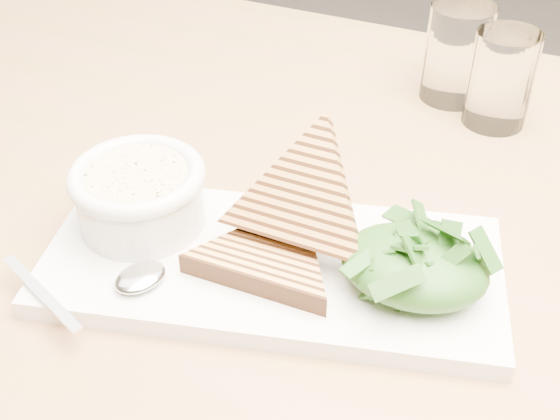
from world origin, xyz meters
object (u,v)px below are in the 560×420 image
(soup_bowl, at_px, (141,202))
(glass_far, at_px, (457,53))
(glass_near, at_px, (501,79))
(platter, at_px, (272,266))
(table_top, at_px, (345,247))

(soup_bowl, xyz_separation_m, glass_far, (0.21, 0.33, 0.02))
(soup_bowl, xyz_separation_m, glass_near, (0.26, 0.29, 0.01))
(platter, height_order, soup_bowl, soup_bowl)
(glass_near, relative_size, glass_far, 0.95)
(platter, relative_size, glass_far, 3.40)
(glass_near, bearing_deg, soup_bowl, -131.38)
(soup_bowl, distance_m, glass_far, 0.39)
(table_top, relative_size, glass_near, 12.82)
(glass_far, bearing_deg, soup_bowl, -121.92)
(platter, bearing_deg, glass_far, 75.01)
(table_top, height_order, glass_near, glass_near)
(soup_bowl, bearing_deg, glass_far, 58.08)
(table_top, xyz_separation_m, glass_far, (0.05, 0.27, 0.07))
(table_top, xyz_separation_m, soup_bowl, (-0.16, -0.07, 0.06))
(glass_far, bearing_deg, glass_near, -37.94)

